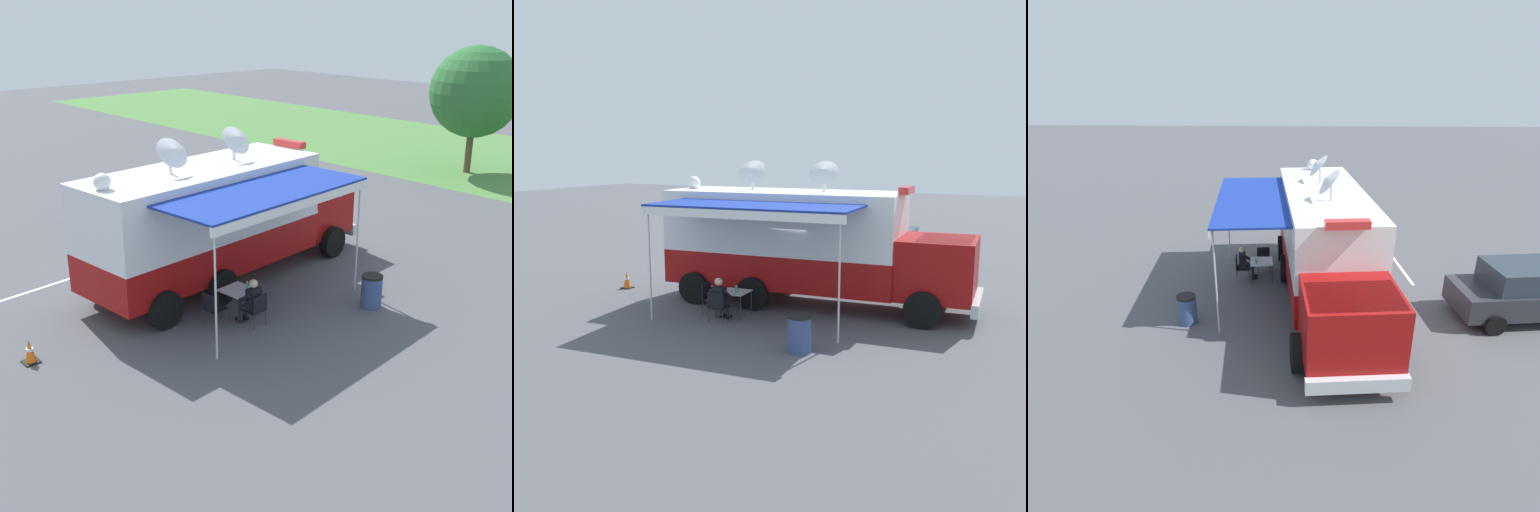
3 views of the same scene
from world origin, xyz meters
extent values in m
plane|color=#515156|center=(0.00, 0.00, 0.00)|extent=(100.00, 100.00, 0.00)
cube|color=silver|center=(-3.09, -2.63, 0.00)|extent=(0.55, 4.79, 0.01)
cube|color=#9E0F0F|center=(0.00, 0.00, 1.15)|extent=(3.13, 7.39, 1.10)
cube|color=white|center=(0.00, 0.00, 2.55)|extent=(3.13, 7.39, 1.70)
cube|color=white|center=(0.00, 0.00, 1.70)|extent=(3.15, 7.42, 0.10)
cube|color=#9E0F0F|center=(-0.41, 4.63, 1.45)|extent=(2.48, 2.30, 1.70)
cube|color=#28333D|center=(-0.43, 4.83, 1.95)|extent=(2.27, 1.66, 0.70)
cube|color=silver|center=(-0.52, 5.76, 0.55)|extent=(2.38, 0.41, 0.36)
cylinder|color=black|center=(-1.64, 4.32, 0.50)|extent=(0.39, 1.02, 1.00)
cylinder|color=black|center=(0.85, 4.54, 0.50)|extent=(0.39, 1.02, 1.00)
cylinder|color=black|center=(-1.20, -0.65, 0.50)|extent=(0.39, 1.02, 1.00)
cylinder|color=black|center=(1.29, -0.43, 0.50)|extent=(0.39, 1.02, 1.00)
cylinder|color=black|center=(-1.02, -2.62, 0.50)|extent=(0.39, 1.02, 1.00)
cylinder|color=black|center=(1.47, -2.40, 0.50)|extent=(0.39, 1.02, 1.00)
cube|color=white|center=(0.00, 0.00, 3.45)|extent=(3.13, 7.39, 0.10)
cube|color=red|center=(-0.33, 3.69, 3.62)|extent=(1.12, 0.38, 0.20)
cylinder|color=silver|center=(0.10, -1.08, 3.73)|extent=(0.10, 0.10, 0.45)
cone|color=silver|center=(0.25, -1.06, 4.13)|extent=(0.79, 0.96, 0.81)
cylinder|color=silver|center=(-0.11, 1.25, 3.73)|extent=(0.10, 0.10, 0.45)
cone|color=silver|center=(0.04, 1.27, 4.13)|extent=(0.79, 0.96, 0.81)
sphere|color=white|center=(0.29, -3.19, 3.68)|extent=(0.44, 0.44, 0.44)
cube|color=#193399|center=(2.34, 0.21, 3.25)|extent=(2.70, 5.93, 0.06)
cube|color=white|center=(3.40, 0.30, 3.11)|extent=(0.59, 5.74, 0.24)
cylinder|color=silver|center=(3.09, 3.02, 1.63)|extent=(0.05, 0.05, 3.25)
cylinder|color=silver|center=(3.58, -2.42, 1.63)|extent=(0.05, 0.05, 3.25)
cube|color=silver|center=(2.14, -0.56, 0.71)|extent=(0.87, 0.87, 0.03)
cylinder|color=#333338|center=(1.74, -0.22, 0.35)|extent=(0.03, 0.03, 0.70)
cylinder|color=#333338|center=(2.48, -0.16, 0.35)|extent=(0.03, 0.03, 0.70)
cylinder|color=#333338|center=(1.81, -0.96, 0.35)|extent=(0.03, 0.03, 0.70)
cylinder|color=#333338|center=(2.54, -0.89, 0.35)|extent=(0.03, 0.03, 0.70)
cylinder|color=#3F9959|center=(2.31, -0.38, 0.83)|extent=(0.07, 0.07, 0.20)
cylinder|color=white|center=(2.31, -0.38, 0.94)|extent=(0.04, 0.04, 0.02)
cube|color=black|center=(2.84, -0.64, 0.42)|extent=(0.52, 0.52, 0.04)
cube|color=black|center=(3.06, -0.62, 0.65)|extent=(0.08, 0.48, 0.44)
cylinder|color=#333338|center=(2.64, -0.87, 0.21)|extent=(0.02, 0.02, 0.42)
cylinder|color=#333338|center=(2.60, -0.44, 0.21)|extent=(0.02, 0.02, 0.42)
cylinder|color=#333338|center=(3.08, -0.83, 0.21)|extent=(0.02, 0.02, 0.42)
cylinder|color=#333338|center=(3.04, -0.40, 0.21)|extent=(0.02, 0.02, 0.42)
cube|color=black|center=(2.13, -1.31, 0.42)|extent=(0.52, 0.52, 0.04)
cube|color=black|center=(2.15, -1.53, 0.65)|extent=(0.48, 0.08, 0.44)
cylinder|color=#333338|center=(1.89, -1.11, 0.21)|extent=(0.02, 0.02, 0.42)
cylinder|color=#333338|center=(2.33, -1.07, 0.21)|extent=(0.02, 0.02, 0.42)
cylinder|color=#333338|center=(1.93, -1.55, 0.21)|extent=(0.02, 0.02, 0.42)
cylinder|color=#333338|center=(2.37, -1.51, 0.21)|extent=(0.02, 0.02, 0.42)
cube|color=black|center=(2.84, -0.64, 0.72)|extent=(0.27, 0.38, 0.56)
sphere|color=beige|center=(2.84, -0.64, 1.14)|extent=(0.22, 0.22, 0.22)
cylinder|color=black|center=(2.74, -0.87, 0.76)|extent=(0.43, 0.13, 0.34)
cylinder|color=black|center=(2.70, -0.42, 0.76)|extent=(0.43, 0.13, 0.34)
cylinder|color=black|center=(2.67, -0.75, 0.44)|extent=(0.39, 0.16, 0.13)
cylinder|color=black|center=(2.49, -0.77, 0.21)|extent=(0.11, 0.11, 0.42)
cube|color=black|center=(2.43, -0.77, 0.04)|extent=(0.25, 0.12, 0.07)
cylinder|color=black|center=(2.65, -0.55, 0.44)|extent=(0.39, 0.16, 0.13)
cylinder|color=black|center=(2.47, -0.57, 0.21)|extent=(0.11, 0.11, 0.42)
cube|color=black|center=(2.41, -0.57, 0.04)|extent=(0.25, 0.12, 0.07)
cylinder|color=#384C7F|center=(4.14, 2.44, 0.42)|extent=(0.56, 0.56, 0.85)
cylinder|color=black|center=(4.14, 2.44, 0.88)|extent=(0.57, 0.57, 0.06)
cube|color=black|center=(0.87, -5.68, 0.01)|extent=(0.36, 0.36, 0.03)
cone|color=orange|center=(0.87, -5.68, 0.31)|extent=(0.26, 0.26, 0.55)
cylinder|color=white|center=(0.87, -5.68, 0.33)|extent=(0.17, 0.17, 0.06)
cube|color=#2D2D33|center=(-6.02, 1.77, 0.70)|extent=(4.37, 2.25, 0.76)
cube|color=#28333D|center=(-5.87, 1.78, 1.42)|extent=(2.26, 1.82, 0.68)
cylinder|color=black|center=(-7.21, 0.73, 0.32)|extent=(0.66, 0.29, 0.64)
cylinder|color=black|center=(-7.41, 2.52, 0.32)|extent=(0.66, 0.29, 0.64)
cylinder|color=black|center=(-4.63, 1.01, 0.32)|extent=(0.66, 0.29, 0.64)
cylinder|color=black|center=(-4.82, 2.80, 0.32)|extent=(0.66, 0.29, 0.64)
cylinder|color=brown|center=(-2.58, 18.12, 1.17)|extent=(0.32, 0.32, 2.34)
sphere|color=#2D6B33|center=(-2.58, 18.12, 3.83)|extent=(4.24, 4.24, 4.24)
camera|label=1|loc=(14.22, -10.77, 7.63)|focal=46.73mm
camera|label=2|loc=(16.40, 8.10, 4.74)|focal=41.69mm
camera|label=3|loc=(0.90, 13.38, 6.95)|focal=29.80mm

